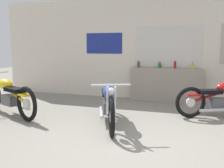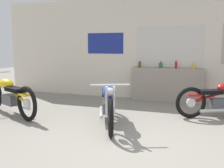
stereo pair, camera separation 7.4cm
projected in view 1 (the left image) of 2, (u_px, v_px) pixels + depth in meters
ground_plane at (136, 147)px, 3.78m from camera, size 24.00×24.00×0.00m
wall_back at (168, 48)px, 6.93m from camera, size 10.00×0.07×2.80m
sill_counter at (166, 85)px, 6.90m from camera, size 1.86×0.28×0.88m
bottle_leftmost at (139, 64)px, 7.02m from camera, size 0.07×0.07×0.21m
bottle_left_center at (160, 65)px, 6.93m from camera, size 0.09×0.09×0.17m
bottle_center at (175, 64)px, 6.73m from camera, size 0.06×0.06×0.24m
bottle_right_center at (192, 66)px, 6.65m from camera, size 0.07×0.07×0.16m
motorcycle_yellow at (8, 95)px, 5.55m from camera, size 2.02×1.03×0.87m
motorcycle_red at (222, 98)px, 5.38m from camera, size 1.81×0.99×0.81m
motorcycle_blue at (109, 102)px, 4.87m from camera, size 0.95×1.97×0.84m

